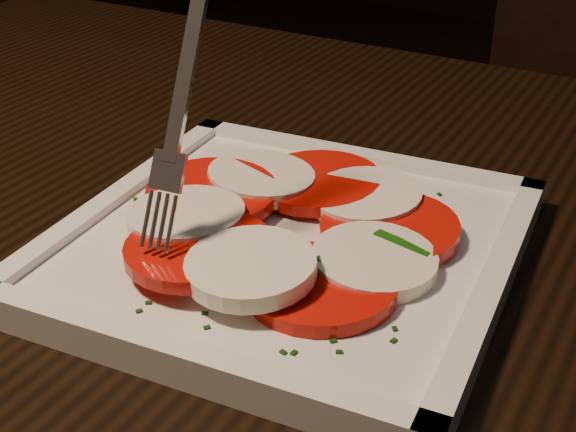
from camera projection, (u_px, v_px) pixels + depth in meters
table at (265, 342)px, 0.58m from camera, size 1.28×0.93×0.75m
chair at (573, 123)px, 1.25m from camera, size 0.48×0.48×0.93m
plate at (288, 248)px, 0.49m from camera, size 0.31×0.31×0.01m
caprese_salad at (288, 223)px, 0.49m from camera, size 0.22×0.23×0.02m
fork at (194, 82)px, 0.44m from camera, size 0.05×0.09×0.16m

